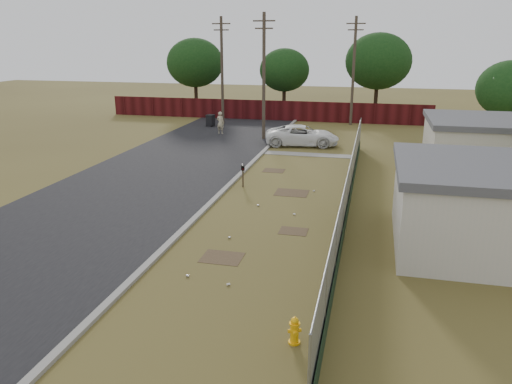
% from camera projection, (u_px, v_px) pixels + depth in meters
% --- Properties ---
extents(ground, '(120.00, 120.00, 0.00)m').
position_uv_depth(ground, '(274.00, 212.00, 21.63)').
color(ground, brown).
rests_on(ground, ground).
extents(street, '(15.10, 60.00, 0.12)m').
position_uv_depth(street, '(192.00, 161.00, 30.60)').
color(street, black).
rests_on(street, ground).
extents(chainlink_fence, '(0.10, 27.06, 2.02)m').
position_uv_depth(chainlink_fence, '(349.00, 193.00, 21.66)').
color(chainlink_fence, gray).
rests_on(chainlink_fence, ground).
extents(privacy_fence, '(30.00, 0.12, 1.80)m').
position_uv_depth(privacy_fence, '(264.00, 110.00, 45.93)').
color(privacy_fence, '#490F12').
rests_on(privacy_fence, ground).
extents(utility_poles, '(12.60, 8.24, 9.00)m').
position_uv_depth(utility_poles, '(280.00, 71.00, 40.27)').
color(utility_poles, '#4F4235').
rests_on(utility_poles, ground).
extents(houses, '(9.30, 17.24, 3.10)m').
position_uv_depth(houses, '(504.00, 173.00, 21.95)').
color(houses, beige).
rests_on(houses, ground).
extents(horizon_trees, '(33.32, 31.94, 7.78)m').
position_uv_depth(horizon_trees, '(339.00, 71.00, 41.98)').
color(horizon_trees, '#2E2015').
rests_on(horizon_trees, ground).
extents(fire_hydrant, '(0.39, 0.39, 0.75)m').
position_uv_depth(fire_hydrant, '(295.00, 331.00, 12.25)').
color(fire_hydrant, '#FFB40D').
rests_on(fire_hydrant, ground).
extents(mailbox, '(0.30, 0.51, 1.16)m').
position_uv_depth(mailbox, '(243.00, 169.00, 25.09)').
color(mailbox, brown).
rests_on(mailbox, ground).
extents(pickup_truck, '(5.35, 2.97, 1.42)m').
position_uv_depth(pickup_truck, '(302.00, 135.00, 34.95)').
color(pickup_truck, white).
rests_on(pickup_truck, ground).
extents(pedestrian, '(0.73, 0.57, 1.76)m').
position_uv_depth(pedestrian, '(220.00, 123.00, 39.15)').
color(pedestrian, '#C4B690').
rests_on(pedestrian, ground).
extents(trash_bin, '(0.76, 0.82, 0.99)m').
position_uv_depth(trash_bin, '(210.00, 120.00, 42.60)').
color(trash_bin, black).
rests_on(trash_bin, ground).
extents(scattered_litter, '(2.87, 10.46, 0.07)m').
position_uv_depth(scattered_litter, '(258.00, 229.00, 19.67)').
color(scattered_litter, silver).
rests_on(scattered_litter, ground).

